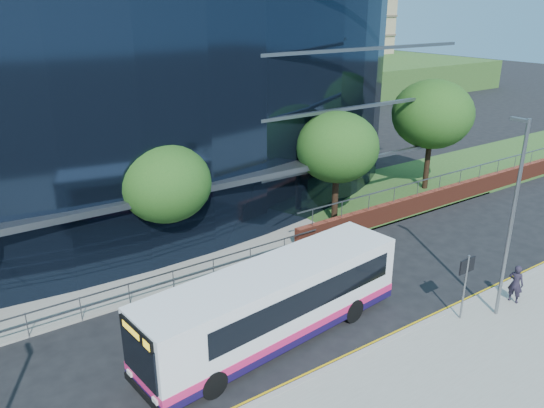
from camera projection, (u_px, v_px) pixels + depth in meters
ground at (349, 339)px, 20.14m from camera, size 200.00×200.00×0.00m
kerb at (368, 351)px, 19.34m from camera, size 80.00×0.25×0.16m
yellow_line_outer at (364, 350)px, 19.52m from camera, size 80.00×0.08×0.01m
yellow_line_inner at (361, 348)px, 19.64m from camera, size 80.00×0.08×0.01m
far_forecourt at (100, 268)px, 25.42m from camera, size 50.00×8.00×0.10m
grass_verge at (483, 166)px, 41.29m from camera, size 36.00×8.00×0.12m
glass_office at (66, 75)px, 31.24m from camera, size 44.00×23.10×16.00m
retaining_wall at (496, 181)px, 36.13m from camera, size 34.00×0.40×2.11m
guard_railings at (80, 303)px, 21.01m from camera, size 24.00×0.05×1.10m
apartment_block at (251, 9)px, 77.20m from camera, size 60.00×42.00×30.00m
street_sign at (466, 274)px, 20.53m from camera, size 0.85×0.09×2.80m
tree_far_b at (165, 183)px, 24.37m from camera, size 4.29×4.29×6.05m
tree_far_c at (337, 147)px, 29.16m from camera, size 4.62×4.62×6.51m
tree_far_d at (432, 114)px, 34.47m from camera, size 5.28×5.28×7.44m
tree_dist_e at (273, 71)px, 62.04m from camera, size 4.62×4.62×6.51m
tree_dist_f at (361, 64)px, 72.17m from camera, size 4.29×4.29×6.05m
streetlight_east at (512, 216)px, 20.06m from camera, size 0.15×0.77×8.00m
city_bus at (276, 302)px, 19.69m from camera, size 11.18×3.65×2.97m
pedestrian at (516, 284)px, 22.14m from camera, size 0.52×0.69×1.69m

